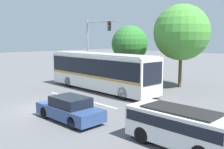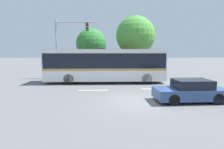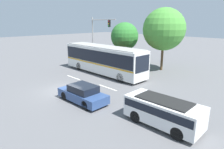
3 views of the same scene
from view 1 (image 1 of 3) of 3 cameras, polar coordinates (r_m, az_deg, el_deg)
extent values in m
plane|color=#5B5B5E|center=(18.01, -14.40, -7.19)|extent=(140.00, 140.00, 0.00)
cube|color=silver|center=(23.19, -2.55, 0.74)|extent=(11.64, 2.61, 2.95)
cube|color=black|center=(23.14, -2.56, 1.90)|extent=(11.41, 2.64, 1.41)
cube|color=#C68C14|center=(23.24, -2.55, -0.12)|extent=(11.53, 2.63, 0.14)
cube|color=black|center=(19.14, 8.90, 0.19)|extent=(0.08, 2.14, 1.65)
cube|color=#9D9D99|center=(23.05, -2.57, 4.50)|extent=(11.18, 2.40, 0.10)
cylinder|color=black|center=(21.41, 6.66, -3.22)|extent=(1.00, 0.31, 1.00)
cylinder|color=black|center=(19.80, 2.51, -4.09)|extent=(1.00, 0.31, 1.00)
cylinder|color=black|center=(26.64, -5.46, -1.01)|extent=(1.00, 0.31, 1.00)
cylinder|color=black|center=(25.37, -9.41, -1.53)|extent=(1.00, 0.31, 1.00)
cube|color=navy|center=(15.12, -9.25, -7.95)|extent=(4.37, 1.89, 0.65)
cube|color=black|center=(14.89, -9.05, -5.83)|extent=(2.20, 1.61, 0.54)
cylinder|color=black|center=(15.84, -14.39, -8.02)|extent=(0.68, 0.24, 0.67)
cylinder|color=black|center=(16.65, -9.83, -7.10)|extent=(0.68, 0.24, 0.67)
cylinder|color=black|center=(13.74, -8.61, -10.33)|extent=(0.68, 0.24, 0.67)
cylinder|color=black|center=(14.66, -3.74, -9.07)|extent=(0.68, 0.24, 0.67)
cube|color=silver|center=(11.69, 14.64, -10.88)|extent=(4.65, 1.98, 1.35)
cube|color=black|center=(11.60, 14.69, -9.49)|extent=(4.46, 2.00, 0.46)
cube|color=black|center=(11.48, 14.76, -7.49)|extent=(3.26, 1.57, 0.08)
cylinder|color=black|center=(11.96, 6.63, -12.90)|extent=(0.76, 0.27, 0.75)
cylinder|color=black|center=(13.21, 11.15, -10.97)|extent=(0.76, 0.27, 0.75)
cylinder|color=black|center=(11.99, 22.46, -13.43)|extent=(0.76, 0.27, 0.75)
cylinder|color=gray|center=(29.17, -5.31, 5.34)|extent=(0.18, 0.18, 6.65)
cylinder|color=gray|center=(27.41, -2.31, 11.45)|extent=(4.65, 0.12, 0.12)
cube|color=black|center=(26.51, -0.60, 10.49)|extent=(0.30, 0.22, 0.90)
cylinder|color=red|center=(26.45, -0.79, 11.15)|extent=(0.18, 0.02, 0.18)
cylinder|color=yellow|center=(26.43, -0.79, 10.50)|extent=(0.18, 0.02, 0.18)
cylinder|color=green|center=(26.42, -0.79, 9.85)|extent=(0.18, 0.02, 0.18)
cube|color=#286028|center=(25.14, 4.77, -1.43)|extent=(6.05, 1.02, 1.09)
cube|color=#B7192D|center=(25.02, 4.79, 0.37)|extent=(5.93, 0.97, 0.51)
cylinder|color=brown|center=(28.54, 3.85, 1.23)|extent=(0.29, 0.29, 2.60)
sphere|color=#2D752D|center=(28.35, 3.90, 6.69)|extent=(3.93, 3.93, 3.93)
cylinder|color=brown|center=(25.51, 14.61, 0.95)|extent=(0.30, 0.30, 3.28)
sphere|color=#479338|center=(25.34, 14.89, 8.85)|extent=(5.19, 5.19, 5.19)
cube|color=silver|center=(22.05, -11.35, -4.31)|extent=(2.40, 0.16, 0.01)
cube|color=silver|center=(18.23, -1.50, -6.74)|extent=(2.40, 0.16, 0.01)
camera|label=2|loc=(17.45, -51.02, 0.04)|focal=28.17mm
camera|label=3|loc=(1.54, -115.25, 76.30)|focal=31.33mm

